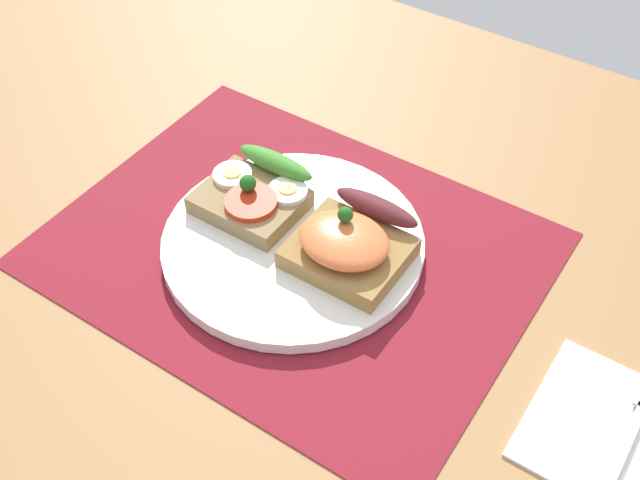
{
  "coord_description": "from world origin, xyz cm",
  "views": [
    {
      "loc": [
        30.02,
        -40.65,
        53.78
      ],
      "look_at": [
        3.0,
        0.0,
        3.03
      ],
      "focal_mm": 44.2,
      "sensor_mm": 36.0,
      "label": 1
    }
  ],
  "objects_px": {
    "plate": "(293,243)",
    "sandwich_salmon": "(350,242)",
    "sandwich_egg_tomato": "(255,193)",
    "napkin": "(621,436)",
    "fork": "(630,435)"
  },
  "relations": [
    {
      "from": "plate",
      "to": "fork",
      "type": "distance_m",
      "value": 0.33
    },
    {
      "from": "plate",
      "to": "sandwich_egg_tomato",
      "type": "bearing_deg",
      "value": 162.42
    },
    {
      "from": "sandwich_salmon",
      "to": "fork",
      "type": "bearing_deg",
      "value": -6.72
    },
    {
      "from": "plate",
      "to": "sandwich_egg_tomato",
      "type": "distance_m",
      "value": 0.06
    },
    {
      "from": "sandwich_salmon",
      "to": "fork",
      "type": "distance_m",
      "value": 0.27
    },
    {
      "from": "napkin",
      "to": "fork",
      "type": "xyz_separation_m",
      "value": [
        0.01,
        0.0,
        0.0
      ]
    },
    {
      "from": "sandwich_salmon",
      "to": "fork",
      "type": "relative_size",
      "value": 0.69
    },
    {
      "from": "fork",
      "to": "plate",
      "type": "bearing_deg",
      "value": 176.06
    },
    {
      "from": "sandwich_salmon",
      "to": "napkin",
      "type": "height_order",
      "value": "sandwich_salmon"
    },
    {
      "from": "napkin",
      "to": "fork",
      "type": "bearing_deg",
      "value": 12.55
    },
    {
      "from": "plate",
      "to": "napkin",
      "type": "xyz_separation_m",
      "value": [
        0.32,
        -0.02,
        -0.01
      ]
    },
    {
      "from": "plate",
      "to": "sandwich_salmon",
      "type": "relative_size",
      "value": 2.41
    },
    {
      "from": "sandwich_egg_tomato",
      "to": "napkin",
      "type": "relative_size",
      "value": 0.69
    },
    {
      "from": "sandwich_egg_tomato",
      "to": "sandwich_salmon",
      "type": "relative_size",
      "value": 0.95
    },
    {
      "from": "sandwich_egg_tomato",
      "to": "sandwich_salmon",
      "type": "bearing_deg",
      "value": -4.28
    }
  ]
}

